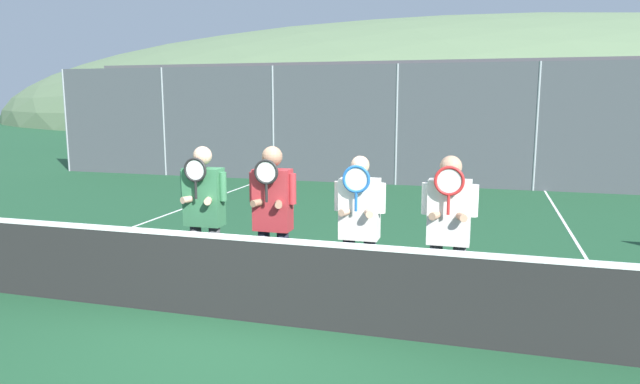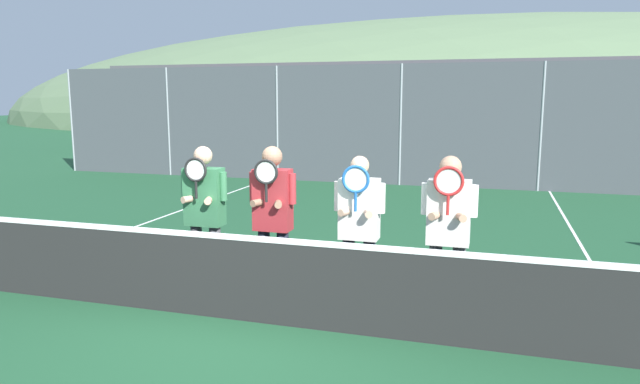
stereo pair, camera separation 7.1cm
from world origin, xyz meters
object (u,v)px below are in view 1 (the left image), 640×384
at_px(player_leftmost, 204,209).
at_px(player_center_right, 359,223).
at_px(car_left_of_center, 353,140).
at_px(car_center, 518,146).
at_px(player_center_left, 273,213).
at_px(player_rightmost, 449,225).
at_px(car_far_left, 208,138).

xyz_separation_m(player_leftmost, player_center_right, (1.81, -0.01, -0.04)).
relative_size(car_left_of_center, car_center, 1.17).
bearing_deg(player_center_left, car_left_of_center, 98.92).
height_order(player_leftmost, car_left_of_center, car_left_of_center).
bearing_deg(player_rightmost, car_left_of_center, 107.33).
xyz_separation_m(player_leftmost, car_center, (3.99, 12.29, -0.16)).
bearing_deg(player_center_left, player_center_right, 2.45).
distance_m(player_center_right, car_left_of_center, 12.40).
relative_size(player_center_left, player_center_right, 1.05).
relative_size(player_center_right, car_left_of_center, 0.36).
height_order(player_leftmost, player_center_left, player_center_left).
xyz_separation_m(player_rightmost, car_center, (1.26, 12.32, -0.16)).
xyz_separation_m(player_center_left, player_rightmost, (1.87, 0.02, -0.02)).
bearing_deg(player_rightmost, car_far_left, 126.34).
distance_m(player_leftmost, car_center, 12.92).
xyz_separation_m(player_center_left, car_far_left, (-6.94, 12.00, -0.13)).
height_order(player_leftmost, player_rightmost, player_leftmost).
distance_m(player_rightmost, car_center, 12.38).
relative_size(player_rightmost, car_far_left, 0.42).
bearing_deg(player_rightmost, car_center, 84.16).
height_order(player_center_left, player_center_right, player_center_left).
distance_m(player_center_left, car_left_of_center, 12.26).
xyz_separation_m(player_rightmost, car_left_of_center, (-3.77, 12.08, -0.06)).
xyz_separation_m(player_center_right, car_left_of_center, (-2.85, 12.07, -0.03)).
xyz_separation_m(player_leftmost, player_rightmost, (2.73, -0.03, -0.01)).
relative_size(player_center_right, car_far_left, 0.42).
bearing_deg(player_leftmost, player_rightmost, -0.66).
height_order(player_center_left, car_center, player_center_left).
bearing_deg(player_center_right, player_center_left, -177.55).
distance_m(player_leftmost, player_center_right, 1.81).
distance_m(player_center_left, player_rightmost, 1.87).
bearing_deg(car_far_left, car_center, 1.93).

